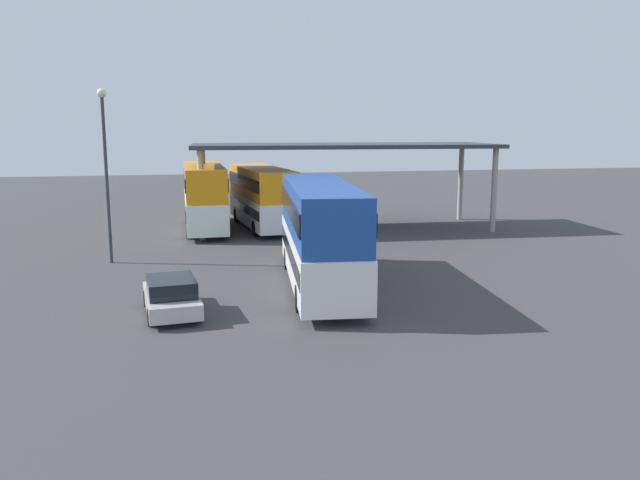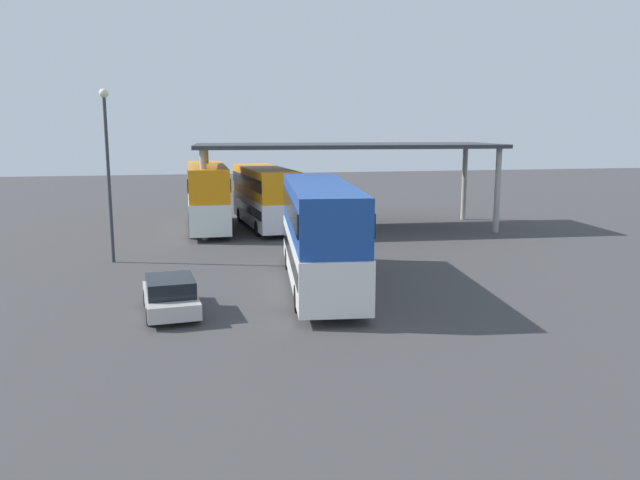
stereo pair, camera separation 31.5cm
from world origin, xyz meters
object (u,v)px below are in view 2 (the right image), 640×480
Objects in this scene: double_decker_main at (320,231)px; double_decker_near_canopy at (207,194)px; double_decker_mid_row at (265,195)px; lamppost_tall at (107,156)px; parked_hatchback at (170,295)px.

double_decker_main reaches higher than double_decker_near_canopy.
double_decker_near_canopy is (-4.25, 16.29, -0.07)m from double_decker_main.
double_decker_main is 16.12m from double_decker_mid_row.
double_decker_mid_row is at bearing -93.25° from double_decker_near_canopy.
lamppost_tall is at bearing 58.86° from double_decker_main.
double_decker_mid_row is at bearing -22.59° from parked_hatchback.
double_decker_near_canopy is 11.07m from lamppost_tall.
double_decker_main is at bearing -36.71° from lamppost_tall.
double_decker_main is 11.72m from lamppost_tall.
parked_hatchback is 0.49× the size of lamppost_tall.
parked_hatchback is 19.69m from double_decker_mid_row.
double_decker_near_canopy reaches higher than parked_hatchback.
double_decker_main is 1.12× the size of double_decker_mid_row.
parked_hatchback is at bearing 157.76° from double_decker_mid_row.
double_decker_mid_row is (3.75, -0.18, -0.10)m from double_decker_near_canopy.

